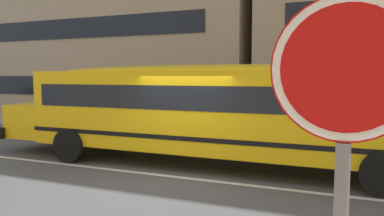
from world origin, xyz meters
name	(u,v)px	position (x,y,z in m)	size (l,w,h in m)	color
ground_plane	(180,177)	(0.00, 0.00, 0.00)	(400.00, 400.00, 0.00)	#4C4C4F
sidewalk_far	(251,134)	(0.00, 7.28, 0.01)	(120.00, 3.00, 0.01)	gray
lane_centreline	(180,177)	(0.00, 0.00, 0.00)	(110.00, 0.16, 0.01)	silver
school_bus	(208,106)	(0.20, 1.49, 1.67)	(12.57, 2.97, 2.81)	yellow
stop_sign_post	(344,135)	(3.77, -6.38, 2.23)	(0.70, 0.07, 2.90)	slate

